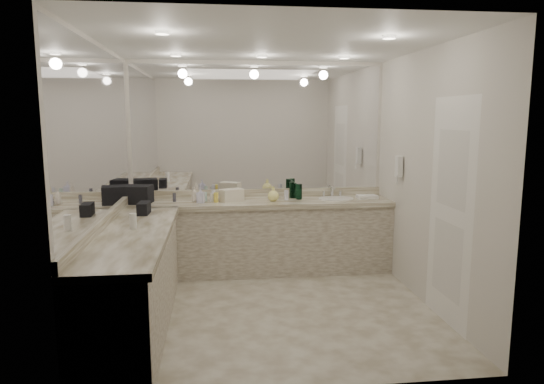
{
  "coord_description": "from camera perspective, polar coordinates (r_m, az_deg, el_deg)",
  "views": [
    {
      "loc": [
        -0.55,
        -4.63,
        1.92
      ],
      "look_at": [
        0.05,
        0.4,
        1.13
      ],
      "focal_mm": 32.0,
      "sensor_mm": 36.0,
      "label": 1
    }
  ],
  "objects": [
    {
      "name": "backsplash_left",
      "position": [
        4.85,
        -18.95,
        -3.15
      ],
      "size": [
        0.04,
        3.0,
        0.1
      ],
      "primitive_type": "cube",
      "color": "beige",
      "rests_on": "vanity_left_top"
    },
    {
      "name": "lotion_left",
      "position": [
        4.62,
        -16.02,
        -3.29
      ],
      "size": [
        0.06,
        0.06,
        0.15
      ],
      "primitive_type": "cylinder",
      "color": "white",
      "rests_on": "vanity_left_top"
    },
    {
      "name": "cream_cosmetic_case",
      "position": [
        5.89,
        -4.76,
        -0.37
      ],
      "size": [
        0.3,
        0.25,
        0.15
      ],
      "primitive_type": "cube",
      "rotation": [
        0.0,
        0.0,
        0.42
      ],
      "color": "beige",
      "rests_on": "vanity_back_top"
    },
    {
      "name": "sink",
      "position": [
        6.11,
        7.53,
        -0.85
      ],
      "size": [
        0.44,
        0.44,
        0.03
      ],
      "primitive_type": "cylinder",
      "color": "white",
      "rests_on": "vanity_back_top"
    },
    {
      "name": "amenity_bottle_2",
      "position": [
        5.9,
        -7.01,
        -0.64
      ],
      "size": [
        0.06,
        0.06,
        0.1
      ],
      "primitive_type": "cylinder",
      "color": "white",
      "rests_on": "vanity_back_top"
    },
    {
      "name": "ceiling",
      "position": [
        4.72,
        -0.03,
        17.18
      ],
      "size": [
        3.2,
        3.2,
        0.0
      ],
      "primitive_type": "plane",
      "color": "white",
      "rests_on": "floor"
    },
    {
      "name": "wall_phone",
      "position": [
        5.76,
        14.7,
        2.91
      ],
      "size": [
        0.06,
        0.1,
        0.24
      ],
      "primitive_type": "cube",
      "color": "white",
      "rests_on": "wall_right"
    },
    {
      "name": "green_bottle_1",
      "position": [
        6.01,
        3.21,
        0.04
      ],
      "size": [
        0.07,
        0.07,
        0.19
      ],
      "primitive_type": "cylinder",
      "color": "#0E4125",
      "rests_on": "vanity_back_top"
    },
    {
      "name": "floor",
      "position": [
        5.05,
        -0.03,
        -13.48
      ],
      "size": [
        3.2,
        3.2,
        0.0
      ],
      "primitive_type": "plane",
      "color": "beige",
      "rests_on": "ground"
    },
    {
      "name": "amenity_bottle_4",
      "position": [
        5.94,
        -6.9,
        -0.44
      ],
      "size": [
        0.05,
        0.05,
        0.13
      ],
      "primitive_type": "cylinder",
      "color": "silver",
      "rests_on": "vanity_back_top"
    },
    {
      "name": "vanity_left_base",
      "position": [
        4.65,
        -15.97,
        -10.3
      ],
      "size": [
        0.6,
        2.4,
        0.84
      ],
      "primitive_type": "cube",
      "color": "beige",
      "rests_on": "floor"
    },
    {
      "name": "faucet",
      "position": [
        6.3,
        7.07,
        0.14
      ],
      "size": [
        0.24,
        0.16,
        0.14
      ],
      "primitive_type": "cube",
      "color": "silver",
      "rests_on": "vanity_back_top"
    },
    {
      "name": "hand_towel",
      "position": [
        6.21,
        11.13,
        -0.55
      ],
      "size": [
        0.25,
        0.17,
        0.04
      ],
      "primitive_type": "cube",
      "rotation": [
        0.0,
        0.0,
        0.01
      ],
      "color": "white",
      "rests_on": "vanity_back_top"
    },
    {
      "name": "wall_back",
      "position": [
        6.19,
        -1.66,
        3.13
      ],
      "size": [
        3.2,
        0.02,
        2.6
      ],
      "primitive_type": "cube",
      "color": "beige",
      "rests_on": "floor"
    },
    {
      "name": "black_bag_spill",
      "position": [
        5.28,
        -14.84,
        -1.82
      ],
      "size": [
        0.12,
        0.25,
        0.13
      ],
      "primitive_type": "cube",
      "rotation": [
        0.0,
        0.0,
        -0.05
      ],
      "color": "black",
      "rests_on": "vanity_left_top"
    },
    {
      "name": "door",
      "position": [
        4.73,
        20.2,
        -2.26
      ],
      "size": [
        0.02,
        0.82,
        2.1
      ],
      "primitive_type": "cube",
      "color": "white",
      "rests_on": "wall_right"
    },
    {
      "name": "mirror_back",
      "position": [
        6.15,
        -1.67,
        7.53
      ],
      "size": [
        3.12,
        0.01,
        1.55
      ],
      "primitive_type": "cube",
      "color": "white",
      "rests_on": "wall_back"
    },
    {
      "name": "black_toiletry_bag",
      "position": [
        5.97,
        -15.85,
        -0.21
      ],
      "size": [
        0.43,
        0.31,
        0.22
      ],
      "primitive_type": "cube",
      "rotation": [
        0.0,
        0.0,
        -0.19
      ],
      "color": "black",
      "rests_on": "vanity_back_top"
    },
    {
      "name": "wall_right",
      "position": [
        5.14,
        17.97,
        1.53
      ],
      "size": [
        0.02,
        3.0,
        2.6
      ],
      "primitive_type": "cube",
      "color": "beige",
      "rests_on": "floor"
    },
    {
      "name": "soap_bottle_c",
      "position": [
        5.89,
        0.15,
        -0.2
      ],
      "size": [
        0.17,
        0.17,
        0.18
      ],
      "primitive_type": "imported",
      "rotation": [
        0.0,
        0.0,
        0.21
      ],
      "color": "#FFF78A",
      "rests_on": "vanity_back_top"
    },
    {
      "name": "vanity_back_top",
      "position": [
        5.94,
        -1.37,
        -1.3
      ],
      "size": [
        3.2,
        0.64,
        0.06
      ],
      "primitive_type": "cube",
      "color": "beige",
      "rests_on": "vanity_back_base"
    },
    {
      "name": "green_bottle_2",
      "position": [
        6.12,
        2.35,
        0.24
      ],
      "size": [
        0.06,
        0.06,
        0.2
      ],
      "primitive_type": "cylinder",
      "color": "#0E4125",
      "rests_on": "vanity_back_top"
    },
    {
      "name": "amenity_bottle_0",
      "position": [
        5.95,
        -7.85,
        -0.53
      ],
      "size": [
        0.04,
        0.04,
        0.11
      ],
      "primitive_type": "cylinder",
      "color": "silver",
      "rests_on": "vanity_back_top"
    },
    {
      "name": "amenity_bottle_6",
      "position": [
        5.85,
        -6.6,
        -0.63
      ],
      "size": [
        0.06,
        0.06,
        0.12
      ],
      "primitive_type": "cylinder",
      "color": "#F2D84C",
      "rests_on": "vanity_back_top"
    },
    {
      "name": "soap_bottle_b",
      "position": [
        5.83,
        -8.39,
        -0.36
      ],
      "size": [
        0.1,
        0.1,
        0.19
      ],
      "primitive_type": "imported",
      "rotation": [
        0.0,
        0.0,
        -0.25
      ],
      "color": "silver",
      "rests_on": "vanity_back_top"
    },
    {
      "name": "backsplash_back",
      "position": [
        6.21,
        -1.62,
        -0.1
      ],
      "size": [
        3.2,
        0.04,
        0.1
      ],
      "primitive_type": "cube",
      "color": "beige",
      "rests_on": "vanity_back_top"
    },
    {
      "name": "amenity_bottle_1",
      "position": [
        5.94,
        -8.35,
        -0.79
      ],
      "size": [
        0.05,
        0.05,
        0.06
      ],
      "primitive_type": "cylinder",
      "color": "#3F3F4C",
      "rests_on": "vanity_back_top"
    },
    {
      "name": "soap_bottle_a",
      "position": [
        5.92,
        -9.14,
        -0.28
      ],
      "size": [
        0.09,
        0.09,
        0.18
      ],
      "primitive_type": "imported",
      "rotation": [
        0.0,
        0.0,
        -0.37
      ],
      "color": "white",
      "rests_on": "vanity_back_top"
    },
    {
      "name": "wall_left",
      "position": [
        4.79,
        -19.39,
        0.95
      ],
      "size": [
        0.02,
        3.0,
        2.6
      ],
      "primitive_type": "cube",
      "color": "beige",
      "rests_on": "floor"
    },
    {
      "name": "amenity_bottle_5",
      "position": [
        5.98,
        1.7,
        -0.36
      ],
      "size": [
        0.05,
        0.05,
        0.12
      ],
      "primitive_type": "cylinder",
      "color": "silver",
      "rests_on": "vanity_back_top"
    },
    {
      "name": "amenity_bottle_3",
      "position": [
        5.97,
        -11.42,
        -0.62
      ],
      "size": [
        0.04,
        0.04,
        0.11
      ],
      "primitive_type": "cylinder",
      "color": "#3F3F4C",
      "rests_on": "vanity_back_top"
    },
    {
      "name": "mirror_left",
      "position": [
        4.75,
        -19.55,
        6.63
      ],
      "size": [
        0.01,
        2.92,
        1.55
      ],
      "primitive_type": "cube",
      "color": "white",
      "rests_on": "wall_left"
    },
    {
      "name": "green_bottle_0",
      "position": [
        6.12,
        2.59,
        0.18
      ],
      "size": [
        0.07,
        0.07,
        0.19
      ],
      "primitive_type": "cylinder",
      "color": "#0E4125",
      "rests_on": "vanity_back_top"
    },
    {
      "name": "vanity_back_base",
      "position": [
        6.05,
        -1.36,
        -5.48
      ],
      "size": [
        3.2,
        0.6,
        0.84
      ],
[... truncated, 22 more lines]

